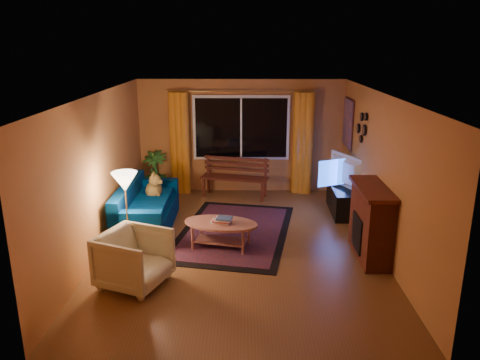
{
  "coord_description": "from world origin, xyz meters",
  "views": [
    {
      "loc": [
        0.07,
        -7.19,
        3.28
      ],
      "look_at": [
        0.0,
        0.3,
        1.05
      ],
      "focal_mm": 35.0,
      "sensor_mm": 36.0,
      "label": 1
    }
  ],
  "objects_px": {
    "bench": "(234,187)",
    "tv_console": "(341,200)",
    "sofa": "(147,207)",
    "floor_lamp": "(127,214)",
    "coffee_table": "(221,235)",
    "armchair": "(134,256)"
  },
  "relations": [
    {
      "from": "bench",
      "to": "sofa",
      "type": "distance_m",
      "value": 2.36
    },
    {
      "from": "armchair",
      "to": "tv_console",
      "type": "relative_size",
      "value": 0.7
    },
    {
      "from": "bench",
      "to": "floor_lamp",
      "type": "xyz_separation_m",
      "value": [
        -1.63,
        -2.84,
        0.45
      ]
    },
    {
      "from": "bench",
      "to": "sofa",
      "type": "bearing_deg",
      "value": -117.59
    },
    {
      "from": "coffee_table",
      "to": "armchair",
      "type": "bearing_deg",
      "value": -132.29
    },
    {
      "from": "sofa",
      "to": "floor_lamp",
      "type": "height_order",
      "value": "floor_lamp"
    },
    {
      "from": "sofa",
      "to": "coffee_table",
      "type": "height_order",
      "value": "sofa"
    },
    {
      "from": "bench",
      "to": "armchair",
      "type": "relative_size",
      "value": 1.67
    },
    {
      "from": "bench",
      "to": "tv_console",
      "type": "bearing_deg",
      "value": -10.14
    },
    {
      "from": "bench",
      "to": "floor_lamp",
      "type": "distance_m",
      "value": 3.3
    },
    {
      "from": "floor_lamp",
      "to": "tv_console",
      "type": "bearing_deg",
      "value": 26.76
    },
    {
      "from": "bench",
      "to": "tv_console",
      "type": "xyz_separation_m",
      "value": [
        2.14,
        -0.94,
        0.04
      ]
    },
    {
      "from": "sofa",
      "to": "tv_console",
      "type": "distance_m",
      "value": 3.79
    },
    {
      "from": "bench",
      "to": "tv_console",
      "type": "height_order",
      "value": "tv_console"
    },
    {
      "from": "sofa",
      "to": "coffee_table",
      "type": "distance_m",
      "value": 1.62
    },
    {
      "from": "floor_lamp",
      "to": "coffee_table",
      "type": "relative_size",
      "value": 1.09
    },
    {
      "from": "sofa",
      "to": "coffee_table",
      "type": "relative_size",
      "value": 1.67
    },
    {
      "from": "bench",
      "to": "armchair",
      "type": "distance_m",
      "value": 4.08
    },
    {
      "from": "bench",
      "to": "sofa",
      "type": "xyz_separation_m",
      "value": [
        -1.55,
        -1.78,
        0.2
      ]
    },
    {
      "from": "bench",
      "to": "armchair",
      "type": "xyz_separation_m",
      "value": [
        -1.3,
        -3.86,
        0.21
      ]
    },
    {
      "from": "armchair",
      "to": "floor_lamp",
      "type": "bearing_deg",
      "value": 40.03
    },
    {
      "from": "sofa",
      "to": "armchair",
      "type": "bearing_deg",
      "value": -83.52
    }
  ]
}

